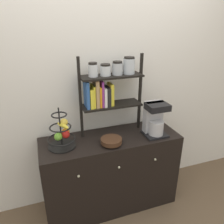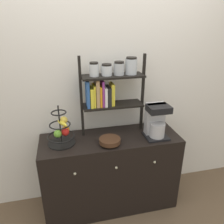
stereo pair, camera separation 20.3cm
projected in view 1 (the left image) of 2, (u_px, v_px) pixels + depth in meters
ground_plane at (118, 218)px, 2.25m from camera, size 12.00×12.00×0.00m
wall_back at (101, 83)px, 2.19m from camera, size 7.00×0.05×2.60m
sideboard at (111, 172)px, 2.29m from camera, size 1.36×0.49×0.82m
coffee_maker at (155, 119)px, 2.14m from camera, size 0.22×0.21×0.33m
fruit_stand at (62, 134)px, 1.95m from camera, size 0.25×0.25×0.38m
wooden_bowl at (111, 141)px, 2.01m from camera, size 0.20×0.20×0.06m
shelf_hutch at (107, 86)px, 2.05m from camera, size 0.63×0.20×0.78m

